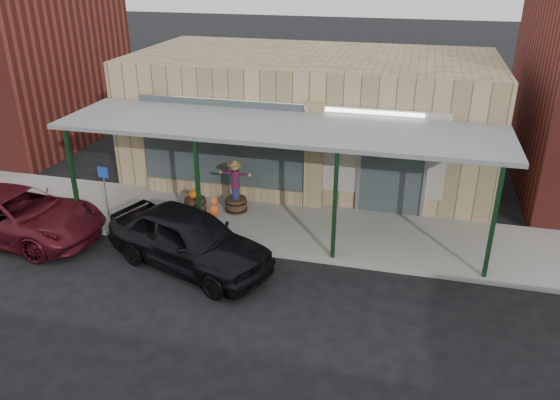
% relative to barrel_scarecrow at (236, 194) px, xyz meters
% --- Properties ---
extents(ground, '(120.00, 120.00, 0.00)m').
position_rel_barrel_scarecrow_xyz_m(ground, '(1.46, -4.13, -0.70)').
color(ground, black).
rests_on(ground, ground).
extents(sidewalk, '(40.00, 3.20, 0.15)m').
position_rel_barrel_scarecrow_xyz_m(sidewalk, '(1.46, -0.53, -0.63)').
color(sidewalk, gray).
rests_on(sidewalk, ground).
extents(storefront, '(12.00, 6.25, 4.20)m').
position_rel_barrel_scarecrow_xyz_m(storefront, '(1.46, 4.03, 1.39)').
color(storefront, tan).
rests_on(storefront, ground).
extents(awning, '(12.00, 3.00, 3.04)m').
position_rel_barrel_scarecrow_xyz_m(awning, '(1.46, -0.57, 2.31)').
color(awning, slate).
rests_on(awning, ground).
extents(block_buildings_near, '(61.00, 8.00, 8.00)m').
position_rel_barrel_scarecrow_xyz_m(block_buildings_near, '(3.47, 5.07, 3.06)').
color(block_buildings_near, maroon).
rests_on(block_buildings_near, ground).
extents(barrel_scarecrow, '(0.99, 0.77, 1.64)m').
position_rel_barrel_scarecrow_xyz_m(barrel_scarecrow, '(0.00, 0.00, 0.00)').
color(barrel_scarecrow, '#462D1C').
rests_on(barrel_scarecrow, sidewalk).
extents(barrel_pumpkin, '(0.67, 0.67, 0.75)m').
position_rel_barrel_scarecrow_xyz_m(barrel_pumpkin, '(-1.19, -0.32, -0.29)').
color(barrel_pumpkin, '#462D1C').
rests_on(barrel_pumpkin, sidewalk).
extents(handicap_sign, '(0.33, 0.04, 1.58)m').
position_rel_barrel_scarecrow_xyz_m(handicap_sign, '(-3.54, -1.30, 0.46)').
color(handicap_sign, gray).
rests_on(handicap_sign, sidewalk).
extents(parked_sedan, '(4.84, 3.23, 1.54)m').
position_rel_barrel_scarecrow_xyz_m(parked_sedan, '(-0.21, -3.04, 0.06)').
color(parked_sedan, black).
rests_on(parked_sedan, ground).
extents(car_maroon, '(5.10, 2.64, 1.37)m').
position_rel_barrel_scarecrow_xyz_m(car_maroon, '(-5.43, -2.79, -0.02)').
color(car_maroon, '#52101B').
rests_on(car_maroon, ground).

